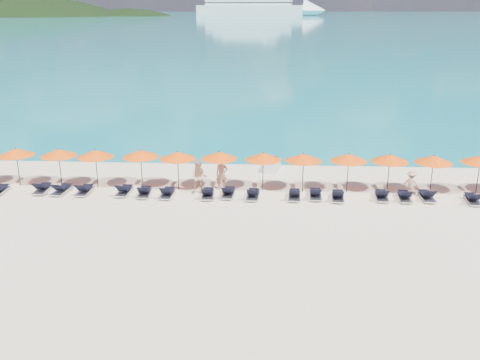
{
  "coord_description": "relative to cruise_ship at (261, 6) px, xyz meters",
  "views": [
    {
      "loc": [
        1.52,
        -23.86,
        9.98
      ],
      "look_at": [
        0.0,
        3.0,
        1.2
      ],
      "focal_mm": 40.0,
      "sensor_mm": 36.0,
      "label": 1
    }
  ],
  "objects": [
    {
      "name": "beachgoer_b",
      "position": [
        7.58,
        -591.89,
        -9.39
      ],
      "size": [
        0.96,
        0.59,
        1.92
      ],
      "primitive_type": "imported",
      "rotation": [
        0.0,
        0.0,
        -0.05
      ],
      "color": "tan",
      "rests_on": "ground"
    },
    {
      "name": "umbrella_2",
      "position": [
        -0.6,
        -590.99,
        -8.33
      ],
      "size": [
        2.1,
        2.1,
        2.28
      ],
      "color": "black",
      "rests_on": "ground"
    },
    {
      "name": "lounger_4",
      "position": [
        -0.15,
        -592.2,
        -10.12
      ],
      "size": [
        0.74,
        1.74,
        0.66
      ],
      "rotation": [
        0.0,
        0.0,
        -0.07
      ],
      "color": "silver",
      "rests_on": "ground"
    },
    {
      "name": "umbrella_5",
      "position": [
        6.3,
        -591.19,
        -8.33
      ],
      "size": [
        2.1,
        2.1,
        2.28
      ],
      "color": "black",
      "rests_on": "ground"
    },
    {
      "name": "lounger_8",
      "position": [
        5.87,
        -592.43,
        -10.12
      ],
      "size": [
        0.66,
        1.71,
        0.66
      ],
      "rotation": [
        0.0,
        0.0,
        -0.02
      ],
      "color": "silver",
      "rests_on": "ground"
    },
    {
      "name": "umbrella_10",
      "position": [
        18.07,
        -591.07,
        -8.33
      ],
      "size": [
        2.1,
        2.1,
        2.28
      ],
      "color": "black",
      "rests_on": "ground"
    },
    {
      "name": "lounger_13",
      "position": [
        13.99,
        -592.18,
        -10.12
      ],
      "size": [
        0.7,
        1.73,
        0.66
      ],
      "rotation": [
        0.0,
        0.0,
        -0.05
      ],
      "color": "silver",
      "rests_on": "ground"
    },
    {
      "name": "lounger_12",
      "position": [
        12.83,
        -592.37,
        -10.12
      ],
      "size": [
        0.72,
        1.73,
        0.66
      ],
      "rotation": [
        0.0,
        0.0,
        -0.06
      ],
      "color": "silver",
      "rests_on": "ground"
    },
    {
      "name": "umbrella_8",
      "position": [
        13.33,
        -591.17,
        -8.33
      ],
      "size": [
        2.1,
        2.1,
        2.28
      ],
      "color": "black",
      "rests_on": "ground"
    },
    {
      "name": "umbrella_6",
      "position": [
        8.62,
        -591.02,
        -8.33
      ],
      "size": [
        2.1,
        2.1,
        2.28
      ],
      "color": "black",
      "rests_on": "ground"
    },
    {
      "name": "ground",
      "position": [
        9.9,
        -595.93,
        -10.35
      ],
      "size": [
        1400.0,
        1400.0,
        0.0
      ],
      "primitive_type": "plane",
      "color": "beige"
    },
    {
      "name": "lounger_15",
      "position": [
        17.55,
        -592.19,
        -10.12
      ],
      "size": [
        0.73,
        1.74,
        0.66
      ],
      "rotation": [
        0.0,
        0.0,
        -0.07
      ],
      "color": "silver",
      "rests_on": "ground"
    },
    {
      "name": "lounger_9",
      "position": [
        8.1,
        -592.43,
        -10.12
      ],
      "size": [
        0.71,
        1.73,
        0.66
      ],
      "rotation": [
        0.0,
        0.0,
        0.05
      ],
      "color": "silver",
      "rests_on": "ground"
    },
    {
      "name": "umbrella_7",
      "position": [
        11.09,
        -591.1,
        -8.33
      ],
      "size": [
        2.1,
        2.1,
        2.28
      ],
      "color": "black",
      "rests_on": "ground"
    },
    {
      "name": "beachgoer_a",
      "position": [
        8.76,
        -591.11,
        -9.43
      ],
      "size": [
        0.74,
        0.54,
        1.85
      ],
      "primitive_type": "imported",
      "rotation": [
        0.0,
        0.0,
        0.16
      ],
      "color": "tan",
      "rests_on": "ground"
    },
    {
      "name": "beachgoer_c",
      "position": [
        19.19,
        -591.66,
        -9.61
      ],
      "size": [
        1.06,
        0.75,
        1.49
      ],
      "primitive_type": "imported",
      "rotation": [
        0.0,
        0.0,
        2.79
      ],
      "color": "tan",
      "rests_on": "ground"
    },
    {
      "name": "cruise_ship",
      "position": [
        0.0,
        0.0,
        0.0
      ],
      "size": [
        144.63,
        48.54,
        39.78
      ],
      "rotation": [
        0.0,
        0.0,
        -0.18
      ],
      "color": "silver",
      "rests_on": "ground"
    },
    {
      "name": "lounger_11",
      "position": [
        10.58,
        -592.41,
        -10.12
      ],
      "size": [
        0.73,
        1.74,
        0.66
      ],
      "rotation": [
        0.0,
        0.0,
        -0.07
      ],
      "color": "silver",
      "rests_on": "ground"
    },
    {
      "name": "umbrella_4",
      "position": [
        4.14,
        -590.94,
        -8.33
      ],
      "size": [
        2.1,
        2.1,
        2.28
      ],
      "color": "black",
      "rests_on": "ground"
    },
    {
      "name": "lounger_10",
      "position": [
        9.21,
        -592.2,
        -10.12
      ],
      "size": [
        0.72,
        1.73,
        0.66
      ],
      "rotation": [
        0.0,
        0.0,
        -0.06
      ],
      "color": "silver",
      "rests_on": "ground"
    },
    {
      "name": "umbrella_3",
      "position": [
        1.58,
        -591.09,
        -8.33
      ],
      "size": [
        2.1,
        2.1,
        2.28
      ],
      "color": "black",
      "rests_on": "ground"
    },
    {
      "name": "lounger_17",
      "position": [
        19.98,
        -592.13,
        -10.12
      ],
      "size": [
        0.63,
        1.71,
        0.66
      ],
      "rotation": [
        0.0,
        0.0,
        -0.01
      ],
      "color": "silver",
      "rests_on": "ground"
    },
    {
      "name": "umbrella_1",
      "position": [
        -3.07,
        -591.01,
        -8.33
      ],
      "size": [
        2.1,
        2.1,
        2.28
      ],
      "color": "black",
      "rests_on": "ground"
    },
    {
      "name": "lounger_18",
      "position": [
        22.28,
        -592.46,
        -10.12
      ],
      "size": [
        0.78,
        1.75,
        0.66
      ],
      "rotation": [
        0.0,
        0.0,
        -0.09
      ],
      "color": "silver",
      "rests_on": "ground"
    },
    {
      "name": "lounger_6",
      "position": [
        3.4,
        -592.18,
        -10.12
      ],
      "size": [
        0.67,
        1.72,
        0.66
      ],
      "rotation": [
        0.0,
        0.0,
        -0.03
      ],
      "color": "silver",
      "rests_on": "ground"
    },
    {
      "name": "lounger_7",
      "position": [
        4.58,
        -592.37,
        -10.12
      ],
      "size": [
        0.74,
        1.74,
        0.66
      ],
      "rotation": [
        0.0,
        0.0,
        0.07
      ],
      "color": "silver",
      "rests_on": "ground"
    },
    {
      "name": "lounger_5",
      "position": [
        1.17,
        -592.24,
        -10.12
      ],
      "size": [
        0.63,
        1.7,
        0.66
      ],
      "rotation": [
        0.0,
        0.0,
        0.0
      ],
      "color": "silver",
      "rests_on": "ground"
    },
    {
      "name": "lounger_3",
      "position": [
        -1.29,
        -592.09,
        -10.12
      ],
      "size": [
        0.7,
        1.73,
        0.66
      ],
      "rotation": [
        0.0,
        0.0,
        0.05
      ],
      "color": "silver",
      "rests_on": "ground"
    },
    {
      "name": "umbrella_9",
      "position": [
        15.82,
        -591.08,
        -8.33
      ],
      "size": [
        2.1,
        2.1,
        2.28
      ],
      "color": "black",
      "rests_on": "ground"
    },
    {
      "name": "umbrella_11",
      "position": [
        20.4,
        -591.19,
        -8.33
      ],
      "size": [
        2.1,
        2.1,
        2.28
      ],
      "color": "black",
      "rests_on": "ground"
    },
    {
      "name": "lounger_16",
      "position": [
        18.76,
        -592.25,
        -10.12
      ],
      "size": [
        0.76,
        1.74,
        0.66
      ],
      "rotation": [
        0.0,
        0.0,
        -0.08
      ],
      "color": "silver",
      "rests_on": "ground"
    },
    {
      "name": "sea",
      "position": [
        9.9,
        64.07,
        -10.35
      ],
      "size": [
        1600.0,
        1300.0,
        0.01
      ],
      "primitive_type": "cube",
      "color": "#1FA9B2",
      "rests_on": "ground"
    },
    {
      "name": "lounger_14",
      "position": [
        15.17,
        -592.42,
        -10.12
      ],
      "size": [
        0.75,
        1.74,
        0.66
      ],
      "rotation": [
        0.0,
        0.0,
        -0.08
      ],
      "color": "silver",
      "rests_on": "ground"
    },
    {
      "name": "jetski",
      "position": [
        11.61,
        -586.96,
        -10.05
      ],
      "size": [
        1.18,
        2.19,
        0.74
      ],
      "rotation": [
        0.0,
        0.0,
        -0.21
      ],
      "color": "silver",
      "rests_on": "ground"
    },
    {
      "name": "headland_small",
      "position": [
        -140.1,
        -35.93,
        -45.35
      ],
      "size": [
        162.0,
        126.0,
        85.5
      ],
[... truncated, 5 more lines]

